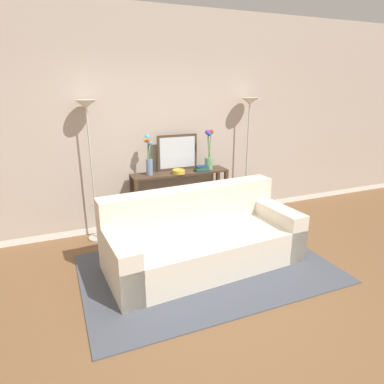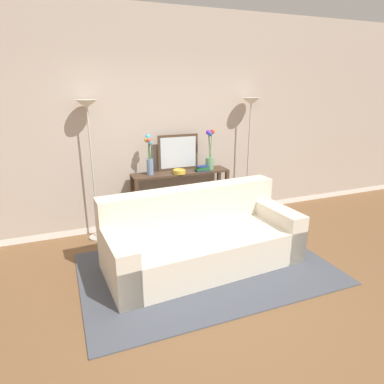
{
  "view_description": "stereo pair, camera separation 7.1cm",
  "coord_description": "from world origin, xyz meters",
  "views": [
    {
      "loc": [
        -1.33,
        -2.58,
        2.08
      ],
      "look_at": [
        0.28,
        1.28,
        0.73
      ],
      "focal_mm": 31.46,
      "sensor_mm": 36.0,
      "label": 1
    },
    {
      "loc": [
        -1.26,
        -2.61,
        2.08
      ],
      "look_at": [
        0.28,
        1.28,
        0.73
      ],
      "focal_mm": 31.46,
      "sensor_mm": 36.0,
      "label": 2
    }
  ],
  "objects": [
    {
      "name": "book_row_under_console",
      "position": [
        -0.13,
        1.88,
        0.06
      ],
      "size": [
        0.23,
        0.17,
        0.13
      ],
      "color": "#BC3328",
      "rests_on": "ground"
    },
    {
      "name": "fruit_bowl",
      "position": [
        0.29,
        1.79,
        0.89
      ],
      "size": [
        0.18,
        0.18,
        0.06
      ],
      "color": "gold",
      "rests_on": "console_table"
    },
    {
      "name": "vase_short_flowers",
      "position": [
        0.8,
        1.86,
        1.07
      ],
      "size": [
        0.14,
        0.13,
        0.59
      ],
      "color": "#669E6B",
      "rests_on": "console_table"
    },
    {
      "name": "floor_lamp_right",
      "position": [
        1.5,
        1.92,
        1.48
      ],
      "size": [
        0.28,
        0.28,
        1.89
      ],
      "color": "#B7B2A8",
      "rests_on": "ground"
    },
    {
      "name": "book_stack",
      "position": [
        0.66,
        1.81,
        0.89
      ],
      "size": [
        0.21,
        0.14,
        0.08
      ],
      "color": "navy",
      "rests_on": "console_table"
    },
    {
      "name": "couch",
      "position": [
        0.19,
        0.75,
        0.31
      ],
      "size": [
        2.34,
        1.13,
        0.88
      ],
      "color": "beige",
      "rests_on": "ground"
    },
    {
      "name": "wall_mirror",
      "position": [
        0.36,
        2.01,
        1.12
      ],
      "size": [
        0.61,
        0.02,
        0.52
      ],
      "color": "#473323",
      "rests_on": "console_table"
    },
    {
      "name": "area_rug",
      "position": [
        0.19,
        0.58,
        0.01
      ],
      "size": [
        2.86,
        1.85,
        0.01
      ],
      "color": "#474C56",
      "rests_on": "ground"
    },
    {
      "name": "ground_plane",
      "position": [
        0.0,
        0.0,
        -0.01
      ],
      "size": [
        16.0,
        16.0,
        0.02
      ],
      "primitive_type": "cube",
      "color": "brown"
    },
    {
      "name": "console_table",
      "position": [
        0.35,
        1.88,
        0.59
      ],
      "size": [
        1.44,
        0.33,
        0.86
      ],
      "color": "#473323",
      "rests_on": "ground"
    },
    {
      "name": "floor_lamp_left",
      "position": [
        -0.89,
        1.92,
        1.49
      ],
      "size": [
        0.28,
        0.28,
        1.89
      ],
      "color": "#B7B2A8",
      "rests_on": "ground"
    },
    {
      "name": "vase_tall_flowers",
      "position": [
        -0.11,
        1.89,
        1.14
      ],
      "size": [
        0.11,
        0.14,
        0.56
      ],
      "color": "#6B84AD",
      "rests_on": "console_table"
    },
    {
      "name": "back_wall",
      "position": [
        0.0,
        2.2,
        1.54
      ],
      "size": [
        12.0,
        0.15,
        3.09
      ],
      "color": "white",
      "rests_on": "ground"
    }
  ]
}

